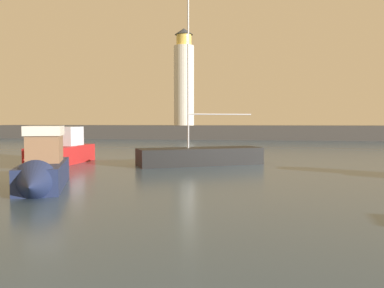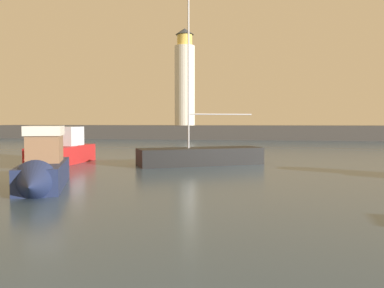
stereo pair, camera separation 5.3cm
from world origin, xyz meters
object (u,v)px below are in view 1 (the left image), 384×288
lighthouse (184,80)px  sailboat_moored (200,155)px  motorboat_0 (42,168)px  motorboat_4 (54,153)px

lighthouse → sailboat_moored: bearing=-78.2°
sailboat_moored → lighthouse: bearing=101.8°
lighthouse → motorboat_0: (2.54, -50.46, -9.24)m
motorboat_0 → sailboat_moored: sailboat_moored is taller
motorboat_0 → motorboat_4: motorboat_0 is taller
motorboat_0 → sailboat_moored: size_ratio=0.50×
motorboat_0 → lighthouse: bearing=92.9°
motorboat_0 → motorboat_4: size_ratio=0.91×
lighthouse → sailboat_moored: (8.22, -39.47, -9.52)m
motorboat_4 → lighthouse: bearing=87.5°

